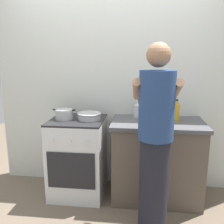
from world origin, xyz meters
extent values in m
plane|color=#6B5B4C|center=(0.00, 0.00, 0.00)|extent=(6.00, 6.00, 0.00)
cube|color=silver|center=(0.20, 0.50, 1.25)|extent=(3.20, 0.10, 2.50)
cube|color=brown|center=(0.55, 0.15, 0.43)|extent=(0.96, 0.56, 0.86)
cube|color=#4C4C51|center=(0.55, 0.15, 0.88)|extent=(1.00, 0.60, 0.04)
cube|color=silver|center=(-0.35, 0.15, 0.44)|extent=(0.60, 0.60, 0.88)
cube|color=#232326|center=(-0.35, 0.15, 0.89)|extent=(0.60, 0.60, 0.02)
cube|color=black|center=(-0.35, -0.16, 0.42)|extent=(0.51, 0.01, 0.40)
cylinder|color=silver|center=(-0.53, -0.16, 0.74)|extent=(0.04, 0.01, 0.04)
cylinder|color=silver|center=(-0.35, -0.16, 0.74)|extent=(0.04, 0.01, 0.04)
cylinder|color=silver|center=(-0.17, -0.16, 0.74)|extent=(0.04, 0.01, 0.04)
cylinder|color=#B2B2B7|center=(-0.49, 0.13, 0.96)|extent=(0.19, 0.19, 0.11)
cube|color=black|center=(-0.60, 0.13, 1.01)|extent=(0.04, 0.02, 0.01)
cube|color=black|center=(-0.38, 0.13, 1.01)|extent=(0.04, 0.02, 0.01)
cylinder|color=#B7B7BC|center=(-0.21, 0.15, 0.94)|extent=(0.25, 0.25, 0.07)
torus|color=#B7B7BC|center=(-0.21, 0.15, 0.97)|extent=(0.27, 0.27, 0.01)
cylinder|color=silver|center=(0.33, 0.35, 0.97)|extent=(0.10, 0.10, 0.14)
cylinder|color=black|center=(0.33, 0.35, 1.04)|extent=(0.02, 0.03, 0.24)
sphere|color=black|center=(0.33, 0.35, 1.17)|extent=(0.03, 0.03, 0.03)
cylinder|color=silver|center=(0.33, 0.34, 1.05)|extent=(0.07, 0.02, 0.26)
sphere|color=silver|center=(0.33, 0.34, 1.19)|extent=(0.03, 0.03, 0.03)
cylinder|color=silver|center=(0.33, 0.34, 1.06)|extent=(0.04, 0.06, 0.29)
sphere|color=silver|center=(0.33, 0.34, 1.22)|extent=(0.03, 0.03, 0.03)
cylinder|color=white|center=(0.32, 0.34, 1.05)|extent=(0.05, 0.04, 0.27)
sphere|color=white|center=(0.32, 0.34, 1.19)|extent=(0.03, 0.03, 0.03)
cylinder|color=silver|center=(0.63, 0.16, 0.93)|extent=(0.04, 0.04, 0.06)
cylinder|color=red|center=(0.63, 0.16, 0.97)|extent=(0.04, 0.04, 0.02)
cylinder|color=gold|center=(0.74, 0.18, 1.00)|extent=(0.07, 0.07, 0.19)
cylinder|color=gold|center=(0.74, 0.18, 1.11)|extent=(0.03, 0.03, 0.04)
cylinder|color=black|center=(0.74, 0.18, 1.13)|extent=(0.03, 0.03, 0.02)
cylinder|color=black|center=(0.49, -0.43, 0.45)|extent=(0.26, 0.26, 0.90)
cylinder|color=navy|center=(0.49, -0.43, 1.19)|extent=(0.30, 0.30, 0.58)
sphere|color=#A07254|center=(0.49, -0.43, 1.60)|extent=(0.20, 0.20, 0.20)
cylinder|color=#A07254|center=(0.32, -0.29, 1.30)|extent=(0.07, 0.41, 0.24)
cylinder|color=#A07254|center=(0.66, -0.29, 1.30)|extent=(0.07, 0.41, 0.24)
camera|label=1|loc=(0.35, -2.47, 1.58)|focal=39.48mm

